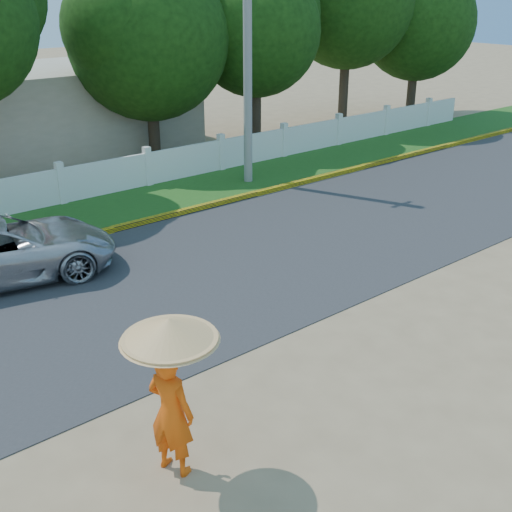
# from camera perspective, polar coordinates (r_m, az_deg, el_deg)

# --- Properties ---
(ground) EXTENTS (120.00, 120.00, 0.00)m
(ground) POSITION_cam_1_polar(r_m,az_deg,el_deg) (11.76, 6.30, -8.81)
(ground) COLOR #9E8460
(ground) RESTS_ON ground
(road) EXTENTS (60.00, 7.00, 0.02)m
(road) POSITION_cam_1_polar(r_m,az_deg,el_deg) (14.82, -6.18, -1.66)
(road) COLOR #38383A
(road) RESTS_ON ground
(grass_verge) EXTENTS (60.00, 3.50, 0.03)m
(grass_verge) POSITION_cam_1_polar(r_m,az_deg,el_deg) (19.14, -14.99, 3.48)
(grass_verge) COLOR #2D601E
(grass_verge) RESTS_ON ground
(curb) EXTENTS (40.00, 0.18, 0.16)m
(curb) POSITION_cam_1_polar(r_m,az_deg,el_deg) (17.66, -12.63, 2.30)
(curb) COLOR yellow
(curb) RESTS_ON ground
(fence) EXTENTS (40.00, 0.10, 1.10)m
(fence) POSITION_cam_1_polar(r_m,az_deg,el_deg) (20.25, -16.93, 5.94)
(fence) COLOR silver
(fence) RESTS_ON ground
(building_near) EXTENTS (10.00, 6.00, 3.20)m
(building_near) POSITION_cam_1_polar(r_m,az_deg,el_deg) (27.27, -17.24, 12.43)
(building_near) COLOR #B7AD99
(building_near) RESTS_ON ground
(utility_pole) EXTENTS (0.28, 0.28, 8.42)m
(utility_pole) POSITION_cam_1_polar(r_m,az_deg,el_deg) (21.00, -0.75, 17.71)
(utility_pole) COLOR gray
(utility_pole) RESTS_ON ground
(monk_with_parasol) EXTENTS (1.29, 1.29, 2.34)m
(monk_with_parasol) POSITION_cam_1_polar(r_m,az_deg,el_deg) (8.50, -7.63, -10.41)
(monk_with_parasol) COLOR #E8500C
(monk_with_parasol) RESTS_ON ground
(tree_row) EXTENTS (37.83, 6.75, 8.41)m
(tree_row) POSITION_cam_1_polar(r_m,az_deg,el_deg) (23.85, -10.79, 19.27)
(tree_row) COLOR #473828
(tree_row) RESTS_ON ground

